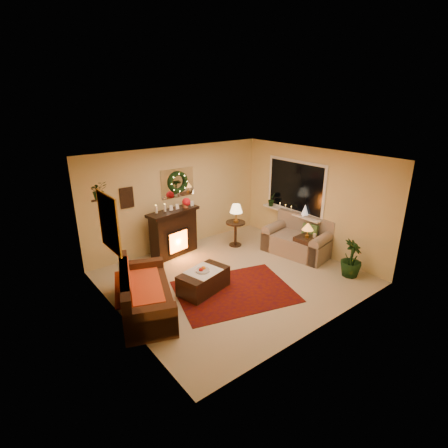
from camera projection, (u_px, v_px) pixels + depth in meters
floor at (234, 278)px, 7.63m from camera, size 5.00×5.00×0.00m
ceiling at (235, 158)px, 6.73m from camera, size 5.00×5.00×0.00m
wall_back at (178, 198)px, 8.84m from camera, size 5.00×5.00×0.00m
wall_front at (325, 260)px, 5.52m from camera, size 5.00×5.00×0.00m
wall_left at (117, 254)px, 5.73m from camera, size 4.50×4.50×0.00m
wall_right at (312, 201)px, 8.63m from camera, size 4.50×4.50×0.00m
area_rug at (234, 291)px, 7.08m from camera, size 2.68×2.29×0.01m
sofa at (146, 290)px, 6.34m from camera, size 1.51×2.12×0.84m
red_throw at (138, 286)px, 6.41m from camera, size 0.83×1.35×0.02m
fireplace at (174, 234)px, 8.59m from camera, size 1.23×0.56×1.09m
poinsettia at (186, 202)px, 8.52m from camera, size 0.21×0.21×0.21m
mantel_candle_a at (156, 209)px, 8.10m from camera, size 0.06×0.06×0.19m
mantel_candle_b at (165, 208)px, 8.20m from camera, size 0.06×0.06×0.18m
mantel_mirror at (178, 183)px, 8.69m from camera, size 0.92×0.02×0.72m
wreath at (178, 182)px, 8.65m from camera, size 0.55×0.11×0.55m
wall_art at (127, 198)px, 7.96m from camera, size 0.32×0.03×0.48m
gold_mirror at (109, 223)px, 5.81m from camera, size 0.03×0.84×1.00m
hanging_plant at (100, 199)px, 6.37m from camera, size 0.33×0.28×0.36m
loveseat at (298, 238)px, 8.68m from camera, size 1.20×1.73×0.92m
window_frame at (295, 187)px, 8.94m from camera, size 0.03×1.86×1.36m
window_glass at (295, 187)px, 8.93m from camera, size 0.02×1.70×1.22m
window_sill at (291, 213)px, 9.11m from camera, size 0.22×1.86×0.04m
mini_tree at (305, 210)px, 8.76m from camera, size 0.19×0.19×0.29m
sill_plant at (272, 199)px, 9.53m from camera, size 0.27×0.21×0.48m
side_table_round at (235, 234)px, 9.17m from camera, size 0.67×0.67×0.66m
lamp_cream at (236, 214)px, 8.96m from camera, size 0.32×0.32×0.50m
end_table_square at (306, 249)px, 8.38m from camera, size 0.51×0.51×0.58m
lamp_tiffany at (307, 231)px, 8.20m from camera, size 0.27×0.27×0.40m
coffee_table at (204, 281)px, 7.06m from camera, size 1.14×0.80×0.44m
fruit_bowl at (203, 271)px, 6.96m from camera, size 0.28×0.28×0.07m
floor_palm at (352, 257)px, 7.57m from camera, size 1.71×1.71×2.47m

